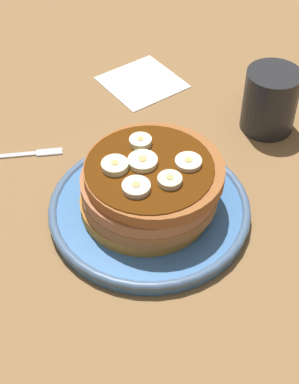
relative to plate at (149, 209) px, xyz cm
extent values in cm
cube|color=olive|center=(0.00, 0.00, -2.53)|extent=(140.00, 140.00, 3.00)
cylinder|color=#3F72B2|center=(0.00, 0.00, -0.23)|extent=(24.17, 24.17, 1.59)
torus|color=#496588|center=(0.00, 0.00, 0.32)|extent=(24.56, 24.56, 1.12)
cylinder|color=#BE7E30|center=(0.16, 0.50, 1.35)|extent=(15.67, 15.67, 1.57)
cylinder|color=#A46737|center=(0.25, -0.37, 2.92)|extent=(16.24, 16.24, 1.57)
cylinder|color=#B67249|center=(0.47, 0.40, 4.49)|extent=(16.13, 16.13, 1.57)
cylinder|color=#A65E2E|center=(0.26, -0.55, 6.06)|extent=(16.25, 16.25, 1.57)
cylinder|color=#592B0A|center=(0.00, 0.00, 6.93)|extent=(14.85, 14.85, 0.16)
cylinder|color=#EEEEBB|center=(0.73, 0.61, 7.26)|extent=(3.44, 3.44, 0.83)
cylinder|color=tan|center=(0.73, 0.61, 7.72)|extent=(0.96, 0.96, 0.08)
cylinder|color=beige|center=(-3.03, -1.49, 7.28)|extent=(2.76, 2.76, 0.87)
cylinder|color=tan|center=(-3.03, -1.49, 7.76)|extent=(0.77, 0.77, 0.08)
cylinder|color=#F8E4BC|center=(-0.67, -4.39, 7.21)|extent=(3.09, 3.09, 0.72)
cylinder|color=tan|center=(-0.67, -4.39, 7.61)|extent=(0.87, 0.87, 0.08)
cylinder|color=#F1F0BD|center=(0.81, 3.82, 7.31)|extent=(3.13, 3.13, 0.93)
cylinder|color=tan|center=(0.81, 3.82, 7.81)|extent=(0.88, 0.88, 0.08)
cylinder|color=#F3F1BE|center=(4.10, -0.10, 7.31)|extent=(2.68, 2.68, 0.92)
cylinder|color=tan|center=(4.10, -0.10, 7.81)|extent=(0.75, 0.75, 0.08)
cylinder|color=#EEE1C5|center=(-3.13, 2.33, 7.27)|extent=(3.17, 3.17, 0.85)
cylinder|color=tan|center=(-3.13, 2.33, 7.73)|extent=(0.89, 0.89, 0.08)
cylinder|color=#262628|center=(12.35, -20.60, 3.47)|extent=(7.53, 7.53, 9.00)
cylinder|color=black|center=(12.35, -20.60, 7.07)|extent=(6.40, 6.40, 0.54)
torus|color=#262628|center=(16.31, -20.60, 3.47)|extent=(6.39, 1.36, 6.39)
cube|color=white|center=(27.35, -6.10, -0.88)|extent=(14.22, 14.22, 0.30)
cube|color=silver|center=(15.40, 16.70, -0.78)|extent=(1.87, 9.51, 0.50)
cube|color=silver|center=(14.59, 10.25, -0.78)|extent=(1.68, 3.63, 0.50)
camera|label=1|loc=(-46.86, 12.55, 51.99)|focal=54.66mm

